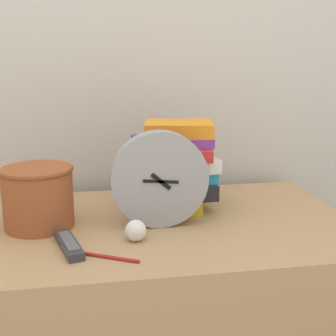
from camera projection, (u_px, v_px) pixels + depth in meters
wall_back at (117, 45)px, 1.52m from camera, size 6.00×0.04×2.40m
desk_clock at (160, 180)px, 1.22m from camera, size 0.26×0.05×0.26m
book_stack at (175, 167)px, 1.35m from camera, size 0.26×0.21×0.26m
basket at (38, 195)px, 1.22m from camera, size 0.19×0.19×0.16m
tv_remote at (69, 245)px, 1.10m from camera, size 0.08×0.16×0.02m
crumpled_paper_ball at (135, 231)px, 1.14m from camera, size 0.05×0.05×0.05m
pen at (111, 257)px, 1.05m from camera, size 0.12×0.07×0.01m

